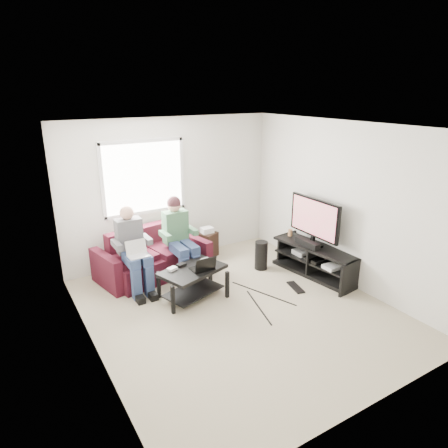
# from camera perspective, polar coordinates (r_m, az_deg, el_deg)

# --- Properties ---
(floor) EXTENTS (4.50, 4.50, 0.00)m
(floor) POSITION_cam_1_polar(r_m,az_deg,el_deg) (5.94, 1.98, -12.13)
(floor) COLOR tan
(floor) RESTS_ON ground
(ceiling) EXTENTS (4.50, 4.50, 0.00)m
(ceiling) POSITION_cam_1_polar(r_m,az_deg,el_deg) (5.12, 2.31, 13.72)
(ceiling) COLOR white
(ceiling) RESTS_ON wall_back
(wall_back) EXTENTS (4.50, 0.00, 4.50)m
(wall_back) POSITION_cam_1_polar(r_m,az_deg,el_deg) (7.30, -7.59, 4.74)
(wall_back) COLOR silver
(wall_back) RESTS_ON floor
(wall_front) EXTENTS (4.50, 0.00, 4.50)m
(wall_front) POSITION_cam_1_polar(r_m,az_deg,el_deg) (3.86, 20.93, -9.51)
(wall_front) COLOR silver
(wall_front) RESTS_ON floor
(wall_left) EXTENTS (0.00, 4.50, 4.50)m
(wall_left) POSITION_cam_1_polar(r_m,az_deg,el_deg) (4.67, -18.95, -4.29)
(wall_left) COLOR silver
(wall_left) RESTS_ON floor
(wall_right) EXTENTS (0.00, 4.50, 4.50)m
(wall_right) POSITION_cam_1_polar(r_m,az_deg,el_deg) (6.65, 16.75, 2.71)
(wall_right) COLOR silver
(wall_right) RESTS_ON floor
(window) EXTENTS (1.48, 0.04, 1.28)m
(window) POSITION_cam_1_polar(r_m,az_deg,el_deg) (7.04, -11.38, 6.52)
(window) COLOR white
(window) RESTS_ON wall_back
(sofa) EXTENTS (1.89, 1.08, 0.81)m
(sofa) POSITION_cam_1_polar(r_m,az_deg,el_deg) (6.91, -10.28, -4.93)
(sofa) COLOR #40101E
(sofa) RESTS_ON floor
(person_left) EXTENTS (0.40, 0.71, 1.33)m
(person_left) POSITION_cam_1_polar(r_m,az_deg,el_deg) (6.38, -12.89, -3.07)
(person_left) COLOR navy
(person_left) RESTS_ON sofa
(person_right) EXTENTS (0.40, 0.71, 1.38)m
(person_right) POSITION_cam_1_polar(r_m,az_deg,el_deg) (6.64, -6.45, -1.26)
(person_right) COLOR navy
(person_right) RESTS_ON sofa
(laptop_silver) EXTENTS (0.37, 0.31, 0.24)m
(laptop_silver) POSITION_cam_1_polar(r_m,az_deg,el_deg) (6.18, -12.18, -3.99)
(laptop_silver) COLOR silver
(laptop_silver) RESTS_ON person_left
(coffee_table) EXTENTS (1.10, 0.85, 0.48)m
(coffee_table) POSITION_cam_1_polar(r_m,az_deg,el_deg) (6.10, -4.49, -7.47)
(coffee_table) COLOR black
(coffee_table) RESTS_ON floor
(laptop_black) EXTENTS (0.38, 0.30, 0.24)m
(laptop_black) POSITION_cam_1_polar(r_m,az_deg,el_deg) (5.98, -3.17, -5.41)
(laptop_black) COLOR black
(laptop_black) RESTS_ON coffee_table
(controller_a) EXTENTS (0.16, 0.13, 0.04)m
(controller_a) POSITION_cam_1_polar(r_m,az_deg,el_deg) (6.03, -7.43, -6.37)
(controller_a) COLOR silver
(controller_a) RESTS_ON coffee_table
(controller_b) EXTENTS (0.16, 0.12, 0.04)m
(controller_b) POSITION_cam_1_polar(r_m,az_deg,el_deg) (6.15, -6.12, -5.82)
(controller_b) COLOR black
(controller_b) RESTS_ON coffee_table
(controller_c) EXTENTS (0.15, 0.11, 0.04)m
(controller_c) POSITION_cam_1_polar(r_m,az_deg,el_deg) (6.29, -2.69, -5.16)
(controller_c) COLOR gray
(controller_c) RESTS_ON coffee_table
(tv_stand) EXTENTS (0.68, 1.63, 0.52)m
(tv_stand) POSITION_cam_1_polar(r_m,az_deg,el_deg) (7.04, 12.91, -5.31)
(tv_stand) COLOR black
(tv_stand) RESTS_ON floor
(tv) EXTENTS (0.12, 1.10, 0.81)m
(tv) POSITION_cam_1_polar(r_m,az_deg,el_deg) (6.84, 12.77, 0.71)
(tv) COLOR black
(tv) RESTS_ON tv_stand
(soundbar) EXTENTS (0.12, 0.50, 0.10)m
(soundbar) POSITION_cam_1_polar(r_m,az_deg,el_deg) (6.90, 11.82, -2.68)
(soundbar) COLOR black
(soundbar) RESTS_ON tv_stand
(drink_cup) EXTENTS (0.08, 0.08, 0.12)m
(drink_cup) POSITION_cam_1_polar(r_m,az_deg,el_deg) (7.30, 9.44, -1.22)
(drink_cup) COLOR #A97648
(drink_cup) RESTS_ON tv_stand
(console_white) EXTENTS (0.30, 0.22, 0.06)m
(console_white) POSITION_cam_1_polar(r_m,az_deg,el_deg) (6.76, 15.29, -5.89)
(console_white) COLOR silver
(console_white) RESTS_ON tv_stand
(console_grey) EXTENTS (0.34, 0.26, 0.08)m
(console_grey) POSITION_cam_1_polar(r_m,az_deg,el_deg) (7.20, 11.32, -3.91)
(console_grey) COLOR gray
(console_grey) RESTS_ON tv_stand
(console_black) EXTENTS (0.38, 0.30, 0.07)m
(console_black) POSITION_cam_1_polar(r_m,az_deg,el_deg) (6.97, 13.24, -4.87)
(console_black) COLOR black
(console_black) RESTS_ON tv_stand
(subwoofer) EXTENTS (0.22, 0.22, 0.51)m
(subwoofer) POSITION_cam_1_polar(r_m,az_deg,el_deg) (7.10, 5.33, -4.47)
(subwoofer) COLOR black
(subwoofer) RESTS_ON floor
(keyboard_floor) EXTENTS (0.23, 0.43, 0.02)m
(keyboard_floor) POSITION_cam_1_polar(r_m,az_deg,el_deg) (6.62, 10.20, -8.88)
(keyboard_floor) COLOR black
(keyboard_floor) RESTS_ON floor
(end_table) EXTENTS (0.32, 0.32, 0.57)m
(end_table) POSITION_cam_1_polar(r_m,az_deg,el_deg) (7.60, -2.42, -2.77)
(end_table) COLOR black
(end_table) RESTS_ON floor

